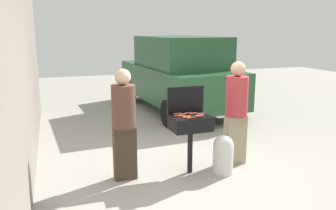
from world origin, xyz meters
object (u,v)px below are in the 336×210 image
(hot_dog_2, at_px, (187,118))
(hot_dog_8, at_px, (200,115))
(hot_dog_5, at_px, (177,114))
(person_right, at_px, (236,109))
(parked_minivan, at_px, (178,73))
(hot_dog_10, at_px, (199,116))
(person_left, at_px, (124,121))
(hot_dog_0, at_px, (187,117))
(hot_dog_12, at_px, (193,114))
(hot_dog_11, at_px, (201,114))
(hot_dog_4, at_px, (179,116))
(bbq_grill, at_px, (190,125))
(hot_dog_1, at_px, (191,118))
(hot_dog_7, at_px, (181,116))
(propane_tank, at_px, (223,154))
(hot_dog_6, at_px, (182,114))
(hot_dog_3, at_px, (200,116))
(hot_dog_9, at_px, (188,113))

(hot_dog_2, bearing_deg, hot_dog_8, 17.06)
(hot_dog_2, relative_size, hot_dog_5, 1.00)
(person_right, height_order, parked_minivan, parked_minivan)
(hot_dog_10, xyz_separation_m, person_left, (-1.11, 0.19, -0.03))
(hot_dog_0, bearing_deg, hot_dog_8, 6.33)
(parked_minivan, bearing_deg, hot_dog_12, 67.98)
(hot_dog_11, height_order, person_left, person_left)
(hot_dog_2, height_order, parked_minivan, parked_minivan)
(hot_dog_4, height_order, hot_dog_12, same)
(bbq_grill, distance_m, parked_minivan, 4.30)
(hot_dog_5, bearing_deg, hot_dog_1, -69.21)
(hot_dog_7, bearing_deg, hot_dog_2, -67.41)
(hot_dog_5, distance_m, parked_minivan, 4.22)
(propane_tank, bearing_deg, person_right, 39.74)
(bbq_grill, xyz_separation_m, hot_dog_7, (-0.16, -0.01, 0.16))
(hot_dog_12, bearing_deg, hot_dog_0, -137.14)
(hot_dog_1, xyz_separation_m, hot_dog_6, (-0.04, 0.25, 0.00))
(hot_dog_0, height_order, hot_dog_10, same)
(hot_dog_1, xyz_separation_m, parked_minivan, (1.38, 4.25, 0.09))
(hot_dog_5, xyz_separation_m, hot_dog_7, (0.01, -0.15, 0.00))
(hot_dog_0, xyz_separation_m, hot_dog_1, (0.04, -0.09, 0.00))
(hot_dog_4, xyz_separation_m, person_left, (-0.82, 0.08, -0.03))
(hot_dog_8, relative_size, hot_dog_10, 1.00)
(hot_dog_5, distance_m, person_left, 0.84)
(hot_dog_7, bearing_deg, hot_dog_1, -56.20)
(hot_dog_2, height_order, hot_dog_6, same)
(person_right, bearing_deg, hot_dog_0, 22.30)
(hot_dog_8, bearing_deg, hot_dog_6, 149.82)
(hot_dog_6, bearing_deg, hot_dog_4, -143.80)
(bbq_grill, xyz_separation_m, person_left, (-1.01, 0.11, 0.13))
(hot_dog_4, distance_m, person_left, 0.83)
(hot_dog_10, bearing_deg, person_left, 170.37)
(hot_dog_5, bearing_deg, bbq_grill, -39.37)
(bbq_grill, distance_m, hot_dog_7, 0.22)
(hot_dog_8, distance_m, hot_dog_11, 0.08)
(propane_tank, bearing_deg, bbq_grill, 158.46)
(hot_dog_1, distance_m, propane_tank, 0.81)
(hot_dog_7, height_order, person_right, person_right)
(hot_dog_4, relative_size, propane_tank, 0.21)
(hot_dog_3, xyz_separation_m, parked_minivan, (1.22, 4.20, 0.09))
(hot_dog_2, distance_m, hot_dog_11, 0.33)
(hot_dog_7, relative_size, person_right, 0.08)
(hot_dog_4, bearing_deg, parked_minivan, 69.62)
(hot_dog_6, height_order, hot_dog_7, same)
(hot_dog_2, relative_size, hot_dog_4, 1.00)
(hot_dog_0, distance_m, hot_dog_3, 0.20)
(hot_dog_9, height_order, person_left, person_left)
(hot_dog_1, relative_size, hot_dog_9, 1.00)
(hot_dog_1, height_order, propane_tank, hot_dog_1)
(hot_dog_6, xyz_separation_m, hot_dog_9, (0.10, 0.03, 0.00))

